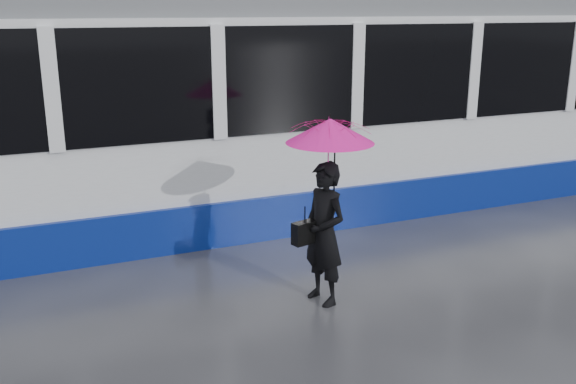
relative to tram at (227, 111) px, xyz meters
name	(u,v)px	position (x,y,z in m)	size (l,w,h in m)	color
ground	(290,275)	(-0.06, -2.50, -1.64)	(90.00, 90.00, 0.00)	#27272C
rails	(226,215)	(-0.06, 0.00, -1.63)	(34.00, 1.51, 0.02)	#3F3D38
tram	(227,111)	(0.00, 0.00, 0.00)	(26.00, 2.56, 3.35)	white
woman	(324,234)	(0.00, -3.28, -0.85)	(0.57, 0.38, 1.57)	black
umbrella	(330,148)	(0.05, -3.28, 0.09)	(1.12, 1.12, 1.06)	#FF1593
handbag	(305,232)	(-0.22, -3.26, -0.81)	(0.30, 0.19, 0.42)	black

